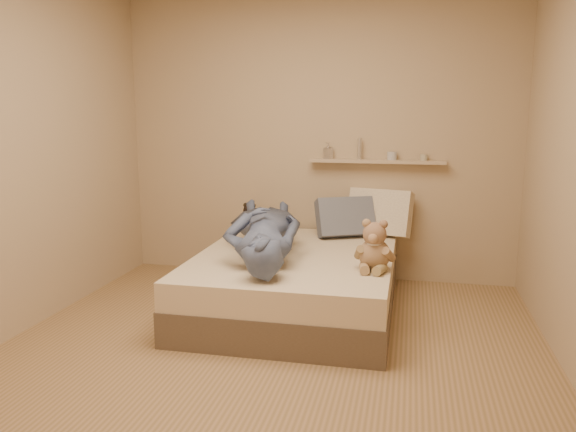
% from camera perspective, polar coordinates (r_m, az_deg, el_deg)
% --- Properties ---
extents(room, '(3.80, 3.80, 3.80)m').
position_cam_1_polar(room, '(3.33, -2.41, 6.44)').
color(room, '#9C7751').
rests_on(room, ground).
extents(bed, '(1.50, 1.90, 0.45)m').
position_cam_1_polar(bed, '(4.43, 0.78, -6.68)').
color(bed, brown).
rests_on(bed, floor).
extents(game_console, '(0.18, 0.08, 0.06)m').
position_cam_1_polar(game_console, '(3.79, -2.24, -3.62)').
color(game_console, silver).
rests_on(game_console, bed).
extents(teddy_bear, '(0.30, 0.29, 0.37)m').
position_cam_1_polar(teddy_bear, '(3.93, 8.76, -3.37)').
color(teddy_bear, '#957651').
rests_on(teddy_bear, bed).
extents(dark_plush, '(0.17, 0.17, 0.27)m').
position_cam_1_polar(dark_plush, '(5.14, -3.88, -0.34)').
color(dark_plush, black).
rests_on(dark_plush, bed).
extents(pillow_cream, '(0.60, 0.40, 0.43)m').
position_cam_1_polar(pillow_cream, '(5.06, 9.31, 0.33)').
color(pillow_cream, beige).
rests_on(pillow_cream, bed).
extents(pillow_grey, '(0.57, 0.46, 0.37)m').
position_cam_1_polar(pillow_grey, '(4.95, 5.84, -0.16)').
color(pillow_grey, slate).
rests_on(pillow_grey, bed).
extents(person, '(0.94, 1.70, 0.38)m').
position_cam_1_polar(person, '(4.31, -2.48, -1.45)').
color(person, '#4E597B').
rests_on(person, bed).
extents(wall_shelf, '(1.20, 0.12, 0.03)m').
position_cam_1_polar(wall_shelf, '(5.08, 9.01, 5.51)').
color(wall_shelf, tan).
rests_on(wall_shelf, wall_back).
extents(shelf_bottles, '(0.92, 0.09, 0.19)m').
position_cam_1_polar(shelf_bottles, '(5.08, 7.97, 6.37)').
color(shelf_bottles, '#BCBBC0').
rests_on(shelf_bottles, wall_shelf).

